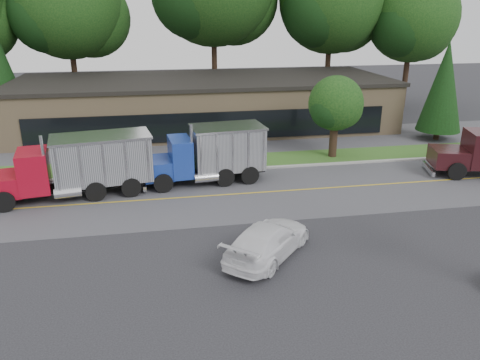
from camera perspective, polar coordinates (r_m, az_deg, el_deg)
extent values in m
plane|color=#39393E|center=(18.43, -1.81, -12.42)|extent=(140.00, 140.00, 0.00)
cube|color=#5A5A5F|center=(26.42, -4.70, -2.03)|extent=(60.00, 8.00, 0.02)
cube|color=gold|center=(26.42, -4.70, -2.03)|extent=(60.00, 0.12, 0.01)
cube|color=#9E9E99|center=(30.34, -5.50, 0.91)|extent=(60.00, 0.30, 0.12)
cube|color=#335A1E|center=(32.05, -5.78, 1.94)|extent=(60.00, 3.40, 0.03)
cube|color=#5A5A5F|center=(36.83, -6.43, 4.31)|extent=(60.00, 7.00, 0.02)
cube|color=tan|center=(42.36, -4.40, 9.22)|extent=(32.00, 12.00, 4.00)
cylinder|color=#382619|center=(50.52, -19.34, 10.86)|extent=(0.56, 0.56, 5.63)
sphere|color=black|center=(50.02, -20.40, 19.50)|extent=(10.29, 10.29, 10.29)
sphere|color=black|center=(51.04, -17.74, 18.32)|extent=(7.72, 7.72, 7.72)
sphere|color=black|center=(49.35, -22.37, 18.15)|extent=(7.08, 7.08, 7.08)
cylinder|color=#382619|center=(50.22, -3.10, 12.49)|extent=(0.56, 0.56, 6.68)
sphere|color=black|center=(51.65, -0.80, 21.10)|extent=(9.16, 9.16, 9.16)
cylinder|color=#382619|center=(52.18, 10.54, 12.01)|extent=(0.56, 0.56, 5.85)
sphere|color=black|center=(51.72, 11.12, 20.75)|extent=(10.70, 10.70, 10.70)
sphere|color=black|center=(53.69, 12.61, 19.18)|extent=(8.02, 8.02, 8.02)
sphere|color=black|center=(50.20, 9.58, 19.72)|extent=(7.35, 7.35, 7.35)
cylinder|color=#382619|center=(53.80, 19.42, 11.01)|extent=(0.56, 0.56, 5.00)
sphere|color=black|center=(53.29, 20.29, 18.20)|extent=(9.14, 9.14, 9.14)
sphere|color=black|center=(55.16, 21.15, 16.93)|extent=(6.85, 6.85, 6.85)
sphere|color=black|center=(51.87, 19.23, 17.35)|extent=(6.28, 6.28, 6.28)
cylinder|color=#382619|center=(48.38, -26.75, 6.69)|extent=(0.44, 0.44, 1.00)
cylinder|color=#382619|center=(41.19, 22.85, 5.26)|extent=(0.44, 0.44, 1.00)
cone|color=black|center=(40.50, 23.57, 10.42)|extent=(3.42, 3.42, 7.00)
cylinder|color=#382619|center=(33.93, 11.28, 4.50)|extent=(0.56, 0.56, 2.07)
sphere|color=black|center=(33.31, 11.60, 9.16)|extent=(3.78, 3.78, 3.78)
sphere|color=black|center=(34.10, 12.38, 8.53)|extent=(2.84, 2.84, 2.84)
sphere|color=black|center=(32.84, 10.82, 8.43)|extent=(2.60, 2.60, 2.60)
cube|color=black|center=(27.82, -19.23, -0.71)|extent=(8.81, 2.33, 0.28)
cube|color=#A50B20|center=(27.99, -27.13, -0.52)|extent=(2.42, 2.59, 1.10)
cube|color=#A50B20|center=(27.59, -23.83, 1.04)|extent=(1.87, 2.61, 2.20)
cube|color=black|center=(27.55, -25.32, 1.67)|extent=(0.38, 2.08, 0.90)
cube|color=silver|center=(27.38, -16.40, 2.49)|extent=(5.56, 3.27, 2.50)
cube|color=silver|center=(27.03, -16.67, 5.11)|extent=(5.73, 3.45, 0.12)
cylinder|color=black|center=(29.22, -26.34, -0.74)|extent=(1.14, 0.51, 1.10)
cylinder|color=black|center=(27.07, -26.84, -2.37)|extent=(1.14, 0.51, 1.10)
cylinder|color=black|center=(28.93, -15.52, 0.47)|extent=(1.14, 0.51, 1.10)
cylinder|color=black|center=(26.76, -15.14, -1.08)|extent=(1.14, 0.51, 1.10)
cube|color=black|center=(28.59, -3.87, 0.95)|extent=(7.05, 1.67, 0.28)
cube|color=#1B3898|center=(27.99, -9.99, 1.45)|extent=(1.89, 2.45, 1.10)
cube|color=#1B3898|center=(27.96, -7.27, 2.87)|extent=(1.44, 2.51, 2.20)
cube|color=black|center=(27.78, -8.40, 3.56)|extent=(0.26, 2.10, 0.90)
cube|color=silver|center=(28.41, -1.53, 3.93)|extent=(4.40, 2.89, 2.50)
cube|color=silver|center=(28.08, -1.55, 6.48)|extent=(4.56, 3.05, 0.12)
cylinder|color=black|center=(29.26, -9.88, 1.14)|extent=(1.13, 0.45, 1.10)
cylinder|color=black|center=(27.10, -9.33, -0.36)|extent=(1.13, 0.45, 1.10)
cylinder|color=black|center=(29.97, -1.48, 1.90)|extent=(1.13, 0.45, 1.10)
cylinder|color=black|center=(27.87, -0.31, 0.49)|extent=(1.13, 0.45, 1.10)
cube|color=black|center=(32.48, 24.13, 2.57)|extent=(2.70, 2.80, 1.10)
cube|color=black|center=(32.92, 27.17, 3.41)|extent=(2.16, 2.74, 2.20)
cube|color=black|center=(32.58, 26.16, 4.15)|extent=(0.64, 2.03, 0.90)
cylinder|color=black|center=(33.73, 23.75, 2.25)|extent=(1.15, 0.64, 1.10)
cylinder|color=black|center=(31.65, 24.92, 0.98)|extent=(1.15, 0.64, 1.10)
imported|color=white|center=(19.94, 3.41, -7.32)|extent=(4.91, 5.21, 1.48)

